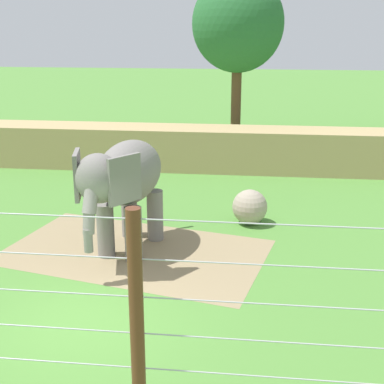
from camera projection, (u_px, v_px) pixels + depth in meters
ground_plane at (87, 320)px, 10.71m from camera, size 120.00×120.00×0.00m
dirt_patch at (135, 251)px, 13.89m from camera, size 7.30×5.26×0.01m
embankment_wall at (173, 148)px, 21.66m from camera, size 36.00×1.80×1.67m
elephant at (124, 180)px, 13.32m from camera, size 1.99×3.87×2.91m
enrichment_ball at (250, 207)px, 15.69m from camera, size 1.03×1.03×1.03m
cable_fence at (12, 322)px, 7.34m from camera, size 12.74×0.20×3.49m
tree_far_left at (238, 25)px, 22.63m from camera, size 3.89×3.89×7.66m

